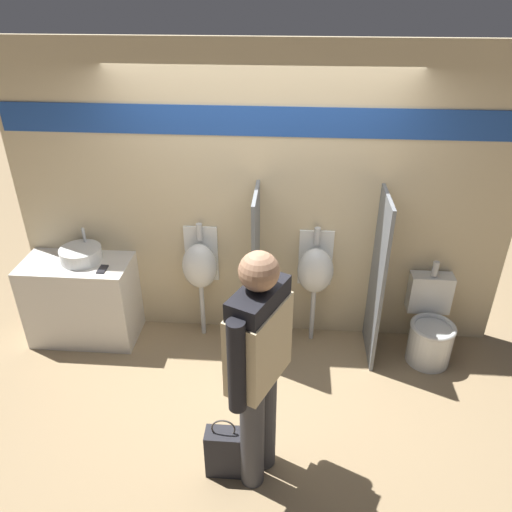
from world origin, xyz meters
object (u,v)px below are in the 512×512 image
(urinal_near_counter, at_px, (200,266))
(person_in_vest, at_px, (259,359))
(sink_basin, at_px, (81,254))
(toilet, at_px, (430,329))
(urinal_far, at_px, (315,270))
(shopping_bag, at_px, (224,451))
(cell_phone, at_px, (102,269))

(urinal_near_counter, bearing_deg, person_in_vest, -67.03)
(sink_basin, distance_m, toilet, 3.24)
(person_in_vest, bearing_deg, urinal_far, 9.89)
(urinal_far, relative_size, person_in_vest, 0.65)
(sink_basin, xyz_separation_m, person_in_vest, (1.73, -1.46, 0.15))
(shopping_bag, bearing_deg, cell_phone, 133.14)
(shopping_bag, bearing_deg, urinal_near_counter, 104.90)
(cell_phone, xyz_separation_m, person_in_vest, (1.48, -1.30, 0.21))
(sink_basin, bearing_deg, urinal_near_counter, 4.54)
(toilet, relative_size, shopping_bag, 1.76)
(urinal_far, bearing_deg, sink_basin, -177.71)
(sink_basin, height_order, shopping_bag, sink_basin)
(cell_phone, bearing_deg, person_in_vest, -41.34)
(person_in_vest, xyz_separation_m, shopping_bag, (-0.24, -0.02, -0.84))
(person_in_vest, relative_size, shopping_bag, 3.51)
(urinal_near_counter, xyz_separation_m, shopping_bag, (0.42, -1.57, -0.57))
(urinal_far, relative_size, toilet, 1.30)
(sink_basin, height_order, cell_phone, sink_basin)
(sink_basin, distance_m, person_in_vest, 2.26)
(sink_basin, xyz_separation_m, urinal_far, (2.13, 0.09, -0.12))
(toilet, bearing_deg, urinal_far, 170.38)
(person_in_vest, bearing_deg, cell_phone, 73.29)
(sink_basin, relative_size, cell_phone, 2.67)
(person_in_vest, bearing_deg, urinal_near_counter, 47.60)
(urinal_near_counter, relative_size, person_in_vest, 0.65)
(urinal_near_counter, height_order, person_in_vest, person_in_vest)
(sink_basin, height_order, urinal_far, urinal_far)
(cell_phone, bearing_deg, urinal_near_counter, 16.12)
(toilet, bearing_deg, shopping_bag, -140.81)
(urinal_near_counter, bearing_deg, toilet, -4.85)
(cell_phone, distance_m, urinal_near_counter, 0.86)
(urinal_far, relative_size, shopping_bag, 2.28)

